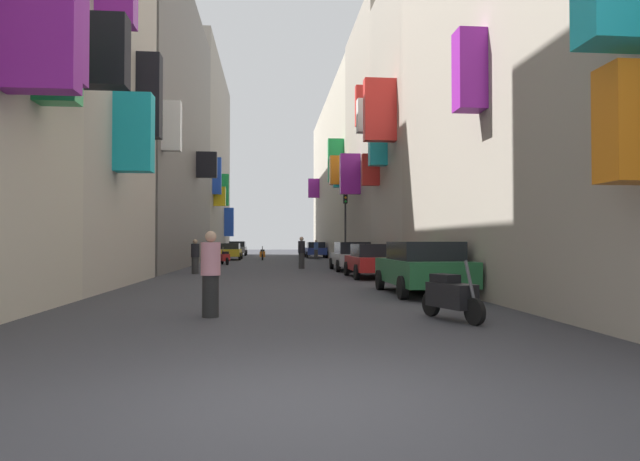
{
  "coord_description": "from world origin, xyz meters",
  "views": [
    {
      "loc": [
        -0.28,
        -4.93,
        1.46
      ],
      "look_at": [
        2.67,
        26.68,
        2.13
      ],
      "focal_mm": 30.45,
      "sensor_mm": 36.0,
      "label": 1
    }
  ],
  "objects_px": {
    "scooter_red": "(225,257)",
    "scooter_black": "(451,295)",
    "parked_car_yellow": "(230,251)",
    "parked_car_silver": "(351,256)",
    "scooter_orange": "(262,254)",
    "pedestrian_near_right": "(195,257)",
    "traffic_light_near_corner": "(345,216)",
    "parked_car_red": "(372,260)",
    "pedestrian_crossing": "(211,274)",
    "pedestrian_mid_street": "(316,249)",
    "parked_car_green": "(422,266)",
    "parked_car_grey": "(237,248)",
    "pedestrian_near_left": "(302,253)",
    "scooter_silver": "(310,252)",
    "parked_car_blue": "(316,249)"
  },
  "relations": [
    {
      "from": "parked_car_grey",
      "to": "scooter_orange",
      "type": "height_order",
      "value": "parked_car_grey"
    },
    {
      "from": "pedestrian_near_right",
      "to": "traffic_light_near_corner",
      "type": "distance_m",
      "value": 12.58
    },
    {
      "from": "scooter_black",
      "to": "traffic_light_near_corner",
      "type": "height_order",
      "value": "traffic_light_near_corner"
    },
    {
      "from": "parked_car_red",
      "to": "pedestrian_crossing",
      "type": "height_order",
      "value": "pedestrian_crossing"
    },
    {
      "from": "parked_car_green",
      "to": "scooter_red",
      "type": "relative_size",
      "value": 2.31
    },
    {
      "from": "scooter_black",
      "to": "pedestrian_crossing",
      "type": "xyz_separation_m",
      "value": [
        -4.51,
        0.84,
        0.37
      ]
    },
    {
      "from": "parked_car_yellow",
      "to": "parked_car_silver",
      "type": "xyz_separation_m",
      "value": [
        7.44,
        -17.58,
        0.04
      ]
    },
    {
      "from": "parked_car_red",
      "to": "scooter_silver",
      "type": "relative_size",
      "value": 2.25
    },
    {
      "from": "pedestrian_near_left",
      "to": "pedestrian_mid_street",
      "type": "height_order",
      "value": "pedestrian_near_left"
    },
    {
      "from": "pedestrian_mid_street",
      "to": "parked_car_yellow",
      "type": "bearing_deg",
      "value": -172.42
    },
    {
      "from": "scooter_silver",
      "to": "scooter_black",
      "type": "distance_m",
      "value": 45.82
    },
    {
      "from": "scooter_black",
      "to": "pedestrian_mid_street",
      "type": "xyz_separation_m",
      "value": [
        0.58,
        36.12,
        0.36
      ]
    },
    {
      "from": "parked_car_blue",
      "to": "pedestrian_mid_street",
      "type": "height_order",
      "value": "pedestrian_mid_street"
    },
    {
      "from": "pedestrian_near_left",
      "to": "pedestrian_crossing",
      "type": "bearing_deg",
      "value": -98.66
    },
    {
      "from": "parked_car_red",
      "to": "scooter_black",
      "type": "distance_m",
      "value": 12.1
    },
    {
      "from": "parked_car_blue",
      "to": "parked_car_red",
      "type": "xyz_separation_m",
      "value": [
        -0.1,
        -28.33,
        -0.03
      ]
    },
    {
      "from": "scooter_silver",
      "to": "traffic_light_near_corner",
      "type": "distance_m",
      "value": 21.39
    },
    {
      "from": "parked_car_green",
      "to": "traffic_light_near_corner",
      "type": "bearing_deg",
      "value": 88.31
    },
    {
      "from": "parked_car_green",
      "to": "parked_car_red",
      "type": "bearing_deg",
      "value": 90.66
    },
    {
      "from": "parked_car_grey",
      "to": "scooter_black",
      "type": "distance_m",
      "value": 48.95
    },
    {
      "from": "parked_car_yellow",
      "to": "pedestrian_mid_street",
      "type": "distance_m",
      "value": 7.28
    },
    {
      "from": "parked_car_red",
      "to": "traffic_light_near_corner",
      "type": "distance_m",
      "value": 12.78
    },
    {
      "from": "parked_car_silver",
      "to": "parked_car_red",
      "type": "xyz_separation_m",
      "value": [
        0.02,
        -5.51,
        -0.03
      ]
    },
    {
      "from": "parked_car_green",
      "to": "scooter_orange",
      "type": "distance_m",
      "value": 29.63
    },
    {
      "from": "parked_car_silver",
      "to": "parked_car_blue",
      "type": "height_order",
      "value": "parked_car_silver"
    },
    {
      "from": "scooter_orange",
      "to": "traffic_light_near_corner",
      "type": "relative_size",
      "value": 0.42
    },
    {
      "from": "parked_car_grey",
      "to": "pedestrian_mid_street",
      "type": "xyz_separation_m",
      "value": [
        7.37,
        -12.35,
        0.03
      ]
    },
    {
      "from": "scooter_silver",
      "to": "scooter_black",
      "type": "height_order",
      "value": "same"
    },
    {
      "from": "parked_car_grey",
      "to": "parked_car_blue",
      "type": "bearing_deg",
      "value": -46.31
    },
    {
      "from": "scooter_black",
      "to": "scooter_red",
      "type": "bearing_deg",
      "value": 103.79
    },
    {
      "from": "parked_car_yellow",
      "to": "pedestrian_near_right",
      "type": "relative_size",
      "value": 2.64
    },
    {
      "from": "pedestrian_crossing",
      "to": "pedestrian_mid_street",
      "type": "distance_m",
      "value": 35.64
    },
    {
      "from": "scooter_red",
      "to": "parked_car_yellow",
      "type": "bearing_deg",
      "value": 92.33
    },
    {
      "from": "parked_car_red",
      "to": "scooter_silver",
      "type": "height_order",
      "value": "parked_car_red"
    },
    {
      "from": "scooter_red",
      "to": "scooter_black",
      "type": "xyz_separation_m",
      "value": [
        6.24,
        -25.43,
        -0.0
      ]
    },
    {
      "from": "scooter_black",
      "to": "scooter_orange",
      "type": "height_order",
      "value": "same"
    },
    {
      "from": "scooter_red",
      "to": "scooter_orange",
      "type": "relative_size",
      "value": 0.94
    },
    {
      "from": "parked_car_grey",
      "to": "scooter_red",
      "type": "relative_size",
      "value": 2.31
    },
    {
      "from": "parked_car_yellow",
      "to": "pedestrian_near_right",
      "type": "xyz_separation_m",
      "value": [
        -0.12,
        -19.76,
        0.06
      ]
    },
    {
      "from": "parked_car_blue",
      "to": "pedestrian_near_left",
      "type": "bearing_deg",
      "value": -97.02
    },
    {
      "from": "parked_car_silver",
      "to": "scooter_black",
      "type": "xyz_separation_m",
      "value": [
        -0.8,
        -17.58,
        -0.3
      ]
    },
    {
      "from": "pedestrian_crossing",
      "to": "parked_car_silver",
      "type": "bearing_deg",
      "value": 72.41
    },
    {
      "from": "parked_car_silver",
      "to": "scooter_orange",
      "type": "distance_m",
      "value": 17.33
    },
    {
      "from": "scooter_silver",
      "to": "pedestrian_mid_street",
      "type": "xyz_separation_m",
      "value": [
        -0.18,
        -9.69,
        0.36
      ]
    },
    {
      "from": "parked_car_yellow",
      "to": "parked_car_blue",
      "type": "distance_m",
      "value": 9.2
    },
    {
      "from": "parked_car_silver",
      "to": "scooter_orange",
      "type": "height_order",
      "value": "parked_car_silver"
    },
    {
      "from": "scooter_silver",
      "to": "parked_car_silver",
      "type": "bearing_deg",
      "value": -89.91
    },
    {
      "from": "scooter_red",
      "to": "pedestrian_crossing",
      "type": "relative_size",
      "value": 1.11
    },
    {
      "from": "scooter_red",
      "to": "traffic_light_near_corner",
      "type": "relative_size",
      "value": 0.4
    },
    {
      "from": "scooter_silver",
      "to": "scooter_red",
      "type": "distance_m",
      "value": 21.55
    }
  ]
}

